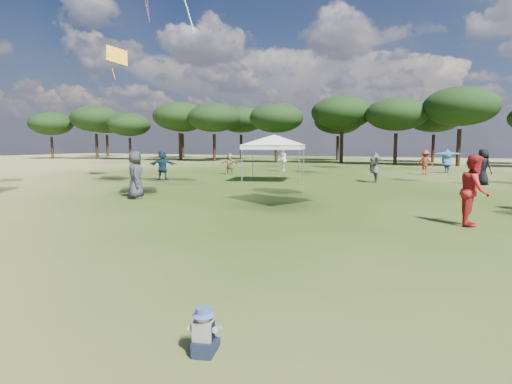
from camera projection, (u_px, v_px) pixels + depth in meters
tree_line at (450, 112)px, 43.82m from camera, size 108.78×17.63×7.77m
tent_left at (274, 137)px, 24.80m from camera, size 6.63×6.63×3.00m
toddler at (204, 333)px, 4.48m from camera, size 0.38×0.41×0.52m
festival_crowd at (390, 167)px, 23.46m from camera, size 27.51×23.30×1.93m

